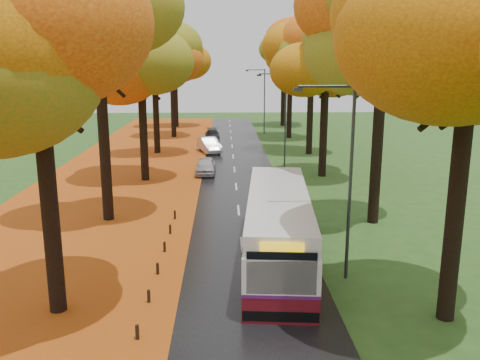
{
  "coord_description": "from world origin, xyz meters",
  "views": [
    {
      "loc": [
        -0.83,
        -11.59,
        8.79
      ],
      "look_at": [
        0.0,
        15.06,
        2.6
      ],
      "focal_mm": 38.0,
      "sensor_mm": 36.0,
      "label": 1
    }
  ],
  "objects_px": {
    "streetlamp_mid": "(282,113)",
    "streetlamp_far": "(262,96)",
    "car_silver": "(209,145)",
    "car_dark": "(212,135)",
    "car_white": "(206,166)",
    "bus": "(278,226)",
    "streetlamp_near": "(345,168)"
  },
  "relations": [
    {
      "from": "bus",
      "to": "car_silver",
      "type": "distance_m",
      "value": 28.82
    },
    {
      "from": "streetlamp_near",
      "to": "car_white",
      "type": "xyz_separation_m",
      "value": [
        -6.3,
        20.37,
        -4.02
      ]
    },
    {
      "from": "streetlamp_mid",
      "to": "car_dark",
      "type": "relative_size",
      "value": 1.98
    },
    {
      "from": "car_white",
      "to": "car_silver",
      "type": "bearing_deg",
      "value": 91.22
    },
    {
      "from": "car_dark",
      "to": "car_silver",
      "type": "bearing_deg",
      "value": -93.39
    },
    {
      "from": "car_dark",
      "to": "car_white",
      "type": "bearing_deg",
      "value": -92.93
    },
    {
      "from": "car_white",
      "to": "car_dark",
      "type": "relative_size",
      "value": 0.95
    },
    {
      "from": "car_white",
      "to": "car_dark",
      "type": "bearing_deg",
      "value": 90.84
    },
    {
      "from": "car_white",
      "to": "streetlamp_far",
      "type": "bearing_deg",
      "value": 76.3
    },
    {
      "from": "car_white",
      "to": "car_dark",
      "type": "distance_m",
      "value": 18.61
    },
    {
      "from": "streetlamp_far",
      "to": "car_dark",
      "type": "relative_size",
      "value": 1.98
    },
    {
      "from": "streetlamp_far",
      "to": "car_silver",
      "type": "distance_m",
      "value": 15.39
    },
    {
      "from": "streetlamp_near",
      "to": "car_dark",
      "type": "height_order",
      "value": "streetlamp_near"
    },
    {
      "from": "streetlamp_far",
      "to": "bus",
      "type": "relative_size",
      "value": 0.67
    },
    {
      "from": "streetlamp_near",
      "to": "streetlamp_far",
      "type": "distance_m",
      "value": 44.0
    },
    {
      "from": "streetlamp_near",
      "to": "car_silver",
      "type": "height_order",
      "value": "streetlamp_near"
    },
    {
      "from": "bus",
      "to": "car_silver",
      "type": "height_order",
      "value": "bus"
    },
    {
      "from": "streetlamp_far",
      "to": "bus",
      "type": "xyz_separation_m",
      "value": [
        -2.4,
        -42.02,
        -3.05
      ]
    },
    {
      "from": "car_dark",
      "to": "streetlamp_mid",
      "type": "bearing_deg",
      "value": -72.58
    },
    {
      "from": "streetlamp_mid",
      "to": "car_silver",
      "type": "distance_m",
      "value": 11.3
    },
    {
      "from": "streetlamp_mid",
      "to": "streetlamp_far",
      "type": "bearing_deg",
      "value": 90.0
    },
    {
      "from": "streetlamp_near",
      "to": "streetlamp_mid",
      "type": "xyz_separation_m",
      "value": [
        0.0,
        22.0,
        0.0
      ]
    },
    {
      "from": "streetlamp_far",
      "to": "car_white",
      "type": "distance_m",
      "value": 24.78
    },
    {
      "from": "car_white",
      "to": "car_silver",
      "type": "distance_m",
      "value": 10.15
    },
    {
      "from": "car_silver",
      "to": "car_dark",
      "type": "bearing_deg",
      "value": 72.98
    },
    {
      "from": "car_silver",
      "to": "bus",
      "type": "bearing_deg",
      "value": -98.41
    },
    {
      "from": "streetlamp_mid",
      "to": "bus",
      "type": "bearing_deg",
      "value": -96.83
    },
    {
      "from": "streetlamp_near",
      "to": "streetlamp_far",
      "type": "xyz_separation_m",
      "value": [
        0.0,
        44.0,
        0.0
      ]
    },
    {
      "from": "streetlamp_near",
      "to": "car_dark",
      "type": "distance_m",
      "value": 39.68
    },
    {
      "from": "car_silver",
      "to": "car_dark",
      "type": "xyz_separation_m",
      "value": [
        0.12,
        8.46,
        -0.15
      ]
    },
    {
      "from": "streetlamp_mid",
      "to": "car_dark",
      "type": "distance_m",
      "value": 18.53
    },
    {
      "from": "car_white",
      "to": "streetlamp_near",
      "type": "bearing_deg",
      "value": -71.61
    }
  ]
}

